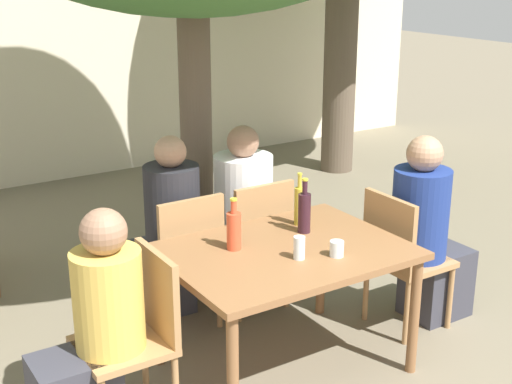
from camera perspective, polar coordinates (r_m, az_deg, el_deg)
name	(u,v)px	position (r m, az deg, el deg)	size (l,w,h in m)	color
ground_plane	(283,367)	(4.34, 2.20, -13.79)	(30.00, 30.00, 0.00)	#706651
cafe_building_wall	(40,50)	(7.78, -16.90, 10.84)	(10.00, 0.08, 2.80)	beige
dining_table_front	(285,262)	(4.02, 2.31, -5.63)	(1.32, 0.99, 0.76)	brown
patio_chair_0	(138,328)	(3.70, -9.38, -10.70)	(0.44, 0.44, 0.92)	#A87A4C
patio_chair_1	(401,253)	(4.61, 11.50, -4.79)	(0.44, 0.44, 0.92)	#A87A4C
patio_chair_2	(184,254)	(4.53, -5.76, -4.93)	(0.44, 0.44, 0.92)	#A87A4C
patio_chair_3	(255,237)	(4.77, -0.08, -3.60)	(0.44, 0.44, 0.92)	#A87A4C
person_seated_0	(93,339)	(3.62, -12.89, -11.39)	(0.57, 0.34, 1.19)	#383842
person_seated_1	(427,238)	(4.74, 13.54, -3.60)	(0.58, 0.36, 1.27)	#383842
person_seated_2	(168,236)	(4.71, -7.06, -3.50)	(0.36, 0.58, 1.26)	#383842
person_seated_3	(237,220)	(4.93, -1.49, -2.23)	(0.40, 0.60, 1.26)	#383842
wine_bottle_0	(304,211)	(4.18, 3.89, -1.57)	(0.08, 0.08, 0.33)	#331923
soda_bottle_1	(234,230)	(3.94, -1.78, -3.03)	(0.08, 0.08, 0.30)	#DB4C2D
oil_cruet_2	(299,205)	(4.30, 3.48, -1.02)	(0.06, 0.06, 0.33)	gold
drinking_glass_0	(337,249)	(3.90, 6.48, -4.52)	(0.08, 0.08, 0.09)	silver
drinking_glass_1	(299,248)	(3.84, 3.48, -4.47)	(0.06, 0.06, 0.13)	silver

